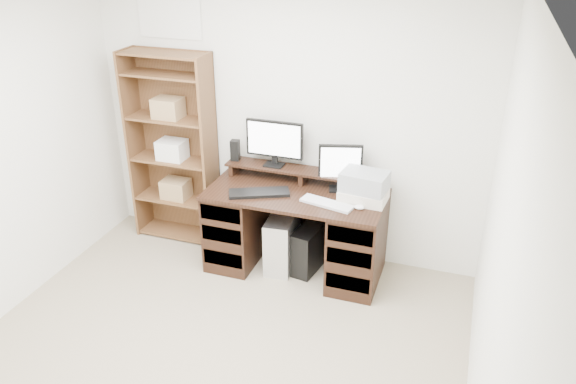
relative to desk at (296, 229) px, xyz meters
The scene contains 14 objects.
room 1.87m from the desk, 97.60° to the right, with size 3.54×4.04×2.54m.
desk is the anchor object (origin of this frame).
riser_shelf 0.50m from the desk, 90.00° to the left, with size 1.40×0.22×0.12m.
monitor_wide 0.79m from the desk, 140.47° to the left, with size 0.51×0.13×0.40m.
monitor_small 0.69m from the desk, 28.25° to the left, with size 0.36×0.18×0.40m.
speaker 0.89m from the desk, 161.37° to the left, with size 0.07×0.07×0.19m, color black.
keyboard_black 0.49m from the desk, 153.75° to the right, with size 0.50×0.17×0.03m, color black.
keyboard_white 0.50m from the desk, 24.11° to the right, with size 0.44×0.13×0.02m, color silver.
mouse 0.69m from the desk, 12.83° to the right, with size 0.08×0.06×0.03m, color white.
printer 0.70m from the desk, ahead, with size 0.37×0.28×0.09m, color beige.
basket 0.78m from the desk, ahead, with size 0.36×0.26×0.15m, color #959A9F.
tower_silver 0.19m from the desk, behind, with size 0.22×0.50×0.50m, color silver.
tower_black 0.22m from the desk, 11.72° to the left, with size 0.24×0.44×0.41m.
bookshelf 1.39m from the desk, behind, with size 0.80×0.30×1.80m.
Camera 1 is at (1.52, -2.38, 2.82)m, focal length 35.00 mm.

